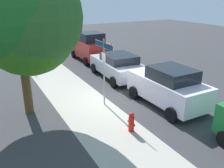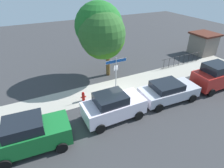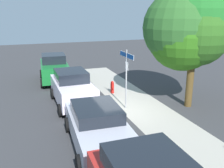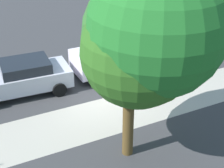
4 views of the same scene
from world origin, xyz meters
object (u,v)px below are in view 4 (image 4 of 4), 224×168
(shade_tree, at_px, (146,39))
(car_green, at_px, (191,36))
(car_silver, at_px, (22,77))
(street_sign, at_px, (108,55))
(fire_hydrant, at_px, (163,83))
(car_white, at_px, (113,55))

(shade_tree, distance_m, car_green, 9.77)
(car_green, xyz_separation_m, car_silver, (9.72, 0.33, -0.19))
(street_sign, height_order, car_silver, street_sign)
(street_sign, bearing_deg, fire_hydrant, 175.71)
(shade_tree, distance_m, car_white, 6.89)
(street_sign, relative_size, car_white, 0.77)
(car_silver, relative_size, fire_hydrant, 5.76)
(fire_hydrant, bearing_deg, shade_tree, 46.07)
(shade_tree, relative_size, fire_hydrant, 8.48)
(car_green, bearing_deg, fire_hydrant, 41.45)
(car_silver, bearing_deg, shade_tree, 118.95)
(shade_tree, bearing_deg, fire_hydrant, -133.93)
(shade_tree, bearing_deg, street_sign, -95.79)
(shade_tree, xyz_separation_m, fire_hydrant, (-2.98, -3.09, -3.75))
(street_sign, xyz_separation_m, car_green, (-6.59, -2.84, -1.26))
(car_silver, xyz_separation_m, fire_hydrant, (-5.77, 2.70, -0.42))
(street_sign, xyz_separation_m, car_white, (-1.50, -2.54, -1.30))
(fire_hydrant, bearing_deg, car_silver, -25.06)
(car_white, bearing_deg, fire_hydrant, 112.32)
(street_sign, distance_m, car_silver, 4.26)
(street_sign, bearing_deg, shade_tree, 84.21)
(shade_tree, relative_size, car_green, 1.58)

